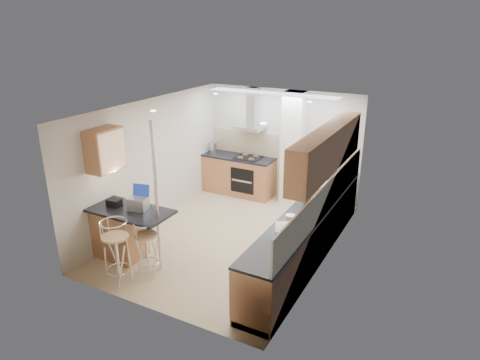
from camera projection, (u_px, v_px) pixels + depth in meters
The scene contains 16 objects.
ground at pixel (231, 238), 8.13m from camera, with size 4.80×4.80×0.00m, color tan.
room_shell at pixel (256, 158), 7.76m from camera, with size 3.64×4.84×2.51m.
right_counter at pixel (307, 234), 7.31m from camera, with size 0.63×4.40×0.92m.
back_counter at pixel (239, 175), 10.12m from camera, with size 1.70×0.63×0.92m.
peninsula at pixel (131, 235), 7.25m from camera, with size 1.47×0.72×0.94m.
microwave at pixel (319, 192), 7.48m from camera, with size 0.53×0.36×0.29m, color silver.
laptop at pixel (138, 204), 7.06m from camera, with size 0.31×0.23×0.21m, color #95999C.
bag at pixel (114, 203), 7.20m from camera, with size 0.23×0.17×0.13m, color black.
bar_stool_near at pixel (117, 252), 6.57m from camera, with size 0.44×0.44×1.08m, color tan, non-canonical shape.
bar_stool_end at pixel (147, 248), 6.82m from camera, with size 0.39×0.39×0.94m, color tan, non-canonical shape.
jar_a at pixel (323, 189), 7.81m from camera, with size 0.12×0.12×0.16m, color silver.
jar_b at pixel (333, 189), 7.79m from camera, with size 0.11×0.11×0.16m, color silver.
jar_c at pixel (290, 222), 6.47m from camera, with size 0.14×0.14×0.22m, color #B0AB8D.
jar_d at pixel (290, 223), 6.51m from camera, with size 0.10×0.10×0.15m, color silver.
bread_bin at pixel (285, 233), 6.15m from camera, with size 0.29×0.36×0.19m, color silver.
kettle at pixel (213, 147), 10.24m from camera, with size 0.16×0.16×0.25m, color silver.
Camera 1 is at (3.53, -6.31, 3.87)m, focal length 32.00 mm.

